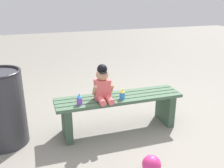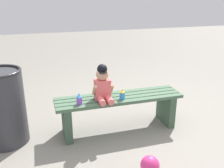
# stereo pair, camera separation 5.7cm
# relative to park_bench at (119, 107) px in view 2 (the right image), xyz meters

# --- Properties ---
(ground_plane) EXTENTS (16.00, 16.00, 0.00)m
(ground_plane) POSITION_rel_park_bench_xyz_m (0.00, -0.00, -0.28)
(ground_plane) COLOR gray
(park_bench) EXTENTS (1.47, 0.35, 0.42)m
(park_bench) POSITION_rel_park_bench_xyz_m (0.00, 0.00, 0.00)
(park_bench) COLOR #47664C
(park_bench) RESTS_ON ground_plane
(child_figure) EXTENTS (0.23, 0.27, 0.40)m
(child_figure) POSITION_rel_park_bench_xyz_m (-0.20, -0.03, 0.32)
(child_figure) COLOR #E56666
(child_figure) RESTS_ON park_bench
(sippy_cup_left) EXTENTS (0.06, 0.06, 0.12)m
(sippy_cup_left) POSITION_rel_park_bench_xyz_m (-0.48, -0.09, 0.20)
(sippy_cup_left) COLOR #8C4CCC
(sippy_cup_left) RESTS_ON park_bench
(sippy_cup_right) EXTENTS (0.06, 0.06, 0.12)m
(sippy_cup_right) POSITION_rel_park_bench_xyz_m (0.01, -0.09, 0.20)
(sippy_cup_right) COLOR #338CE5
(sippy_cup_right) RESTS_ON park_bench
(toy_ball) EXTENTS (0.17, 0.17, 0.17)m
(toy_ball) POSITION_rel_park_bench_xyz_m (0.02, -0.84, -0.20)
(toy_ball) COLOR #E5337F
(toy_ball) RESTS_ON ground_plane
(trash_bin) EXTENTS (0.47, 0.47, 0.82)m
(trash_bin) POSITION_rel_park_bench_xyz_m (-1.26, 0.10, 0.13)
(trash_bin) COLOR #333338
(trash_bin) RESTS_ON ground_plane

